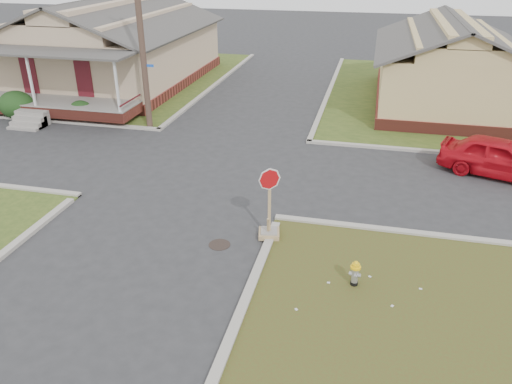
% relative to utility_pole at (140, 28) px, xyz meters
% --- Properties ---
extents(ground, '(120.00, 120.00, 0.00)m').
position_rel_utility_pole_xyz_m(ground, '(4.20, -8.90, -4.66)').
color(ground, '#2C2C2E').
rests_on(ground, ground).
extents(verge_far_left, '(19.00, 19.00, 0.05)m').
position_rel_utility_pole_xyz_m(verge_far_left, '(-8.80, 9.10, -4.64)').
color(verge_far_left, '#344A1A').
rests_on(verge_far_left, ground).
extents(curbs, '(80.00, 40.00, 0.12)m').
position_rel_utility_pole_xyz_m(curbs, '(4.20, -3.90, -4.66)').
color(curbs, '#A39E93').
rests_on(curbs, ground).
extents(manhole, '(0.64, 0.64, 0.01)m').
position_rel_utility_pole_xyz_m(manhole, '(6.40, -9.40, -4.66)').
color(manhole, black).
rests_on(manhole, ground).
extents(corner_house, '(10.10, 15.50, 5.30)m').
position_rel_utility_pole_xyz_m(corner_house, '(-5.80, 7.78, -2.38)').
color(corner_house, maroon).
rests_on(corner_house, ground).
extents(side_house_yellow, '(7.60, 11.60, 4.70)m').
position_rel_utility_pole_xyz_m(side_house_yellow, '(14.20, 7.60, -2.47)').
color(side_house_yellow, maroon).
rests_on(side_house_yellow, ground).
extents(utility_pole, '(1.80, 0.28, 9.00)m').
position_rel_utility_pole_xyz_m(utility_pole, '(0.00, 0.00, 0.00)').
color(utility_pole, '#442F27').
rests_on(utility_pole, ground).
extents(fire_hydrant, '(0.27, 0.27, 0.72)m').
position_rel_utility_pole_xyz_m(fire_hydrant, '(10.36, -10.51, -4.22)').
color(fire_hydrant, black).
rests_on(fire_hydrant, ground).
extents(stop_sign, '(0.63, 0.62, 2.23)m').
position_rel_utility_pole_xyz_m(stop_sign, '(7.73, -8.64, -4.13)').
color(stop_sign, tan).
rests_on(stop_sign, ground).
extents(red_sedan, '(4.68, 3.05, 1.48)m').
position_rel_utility_pole_xyz_m(red_sedan, '(15.28, -2.17, -3.92)').
color(red_sedan, red).
rests_on(red_sedan, ground).
extents(hedge_left, '(1.64, 1.34, 1.25)m').
position_rel_utility_pole_xyz_m(hedge_left, '(-7.22, -0.07, -3.99)').
color(hedge_left, '#183C16').
rests_on(hedge_left, verge_far_left).
extents(hedge_right, '(1.32, 1.08, 1.01)m').
position_rel_utility_pole_xyz_m(hedge_right, '(-3.80, 0.28, -4.11)').
color(hedge_right, '#183C16').
rests_on(hedge_right, verge_far_left).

